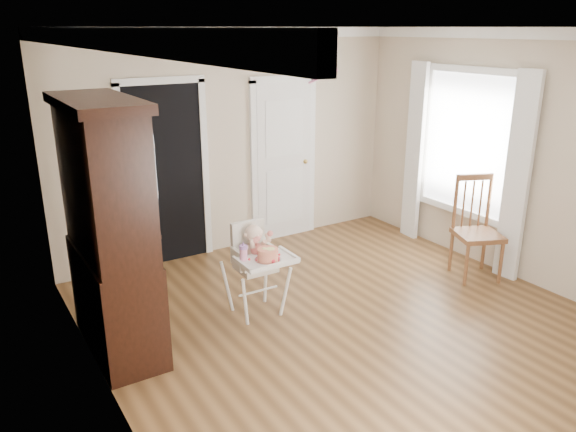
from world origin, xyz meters
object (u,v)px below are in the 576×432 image
dining_chair (477,231)px  sippy_cup (243,252)px  high_chair (256,259)px  china_cabinet (110,231)px  cake (268,254)px

dining_chair → sippy_cup: bearing=-164.8°
high_chair → dining_chair: size_ratio=0.82×
high_chair → dining_chair: bearing=-10.6°
china_cabinet → dining_chair: china_cabinet is taller
sippy_cup → high_chair: bearing=32.2°
sippy_cup → dining_chair: dining_chair is taller
high_chair → dining_chair: dining_chair is taller
cake → sippy_cup: bearing=149.0°
sippy_cup → dining_chair: size_ratio=0.16×
high_chair → sippy_cup: 0.27m
sippy_cup → cake: bearing=-31.0°
high_chair → sippy_cup: size_ratio=5.07×
cake → high_chair: bearing=90.7°
high_chair → dining_chair: (2.53, -0.52, -0.04)m
high_chair → sippy_cup: high_chair is taller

